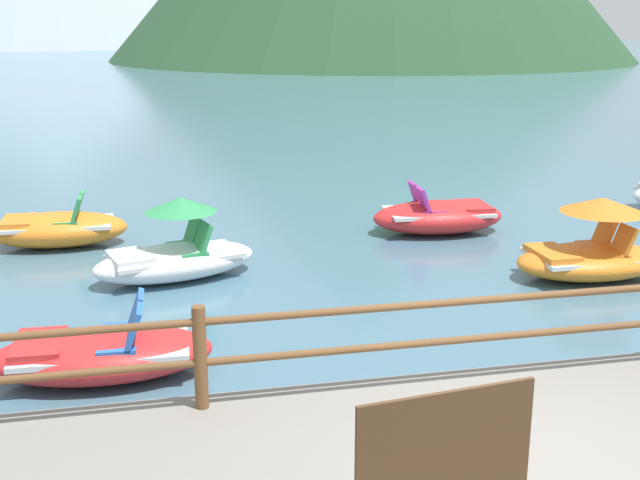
# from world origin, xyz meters

# --- Properties ---
(ground_plane) EXTENTS (200.00, 200.00, 0.00)m
(ground_plane) POSITION_xyz_m (0.00, 40.00, 0.00)
(ground_plane) COLOR #477084
(dock_railing) EXTENTS (23.92, 0.12, 0.95)m
(dock_railing) POSITION_xyz_m (-0.00, 1.55, 0.98)
(dock_railing) COLOR brown
(dock_railing) RESTS_ON promenade_dock
(sign_board) EXTENTS (1.17, 0.19, 1.19)m
(sign_board) POSITION_xyz_m (-1.06, -0.88, 1.13)
(sign_board) COLOR beige
(sign_board) RESTS_ON promenade_dock
(pedal_boat_0) EXTENTS (2.44, 1.37, 0.89)m
(pedal_boat_0) POSITION_xyz_m (2.34, 8.23, 0.30)
(pedal_boat_0) COLOR red
(pedal_boat_0) RESTS_ON ground
(pedal_boat_1) EXTENTS (2.65, 1.73, 1.23)m
(pedal_boat_1) POSITION_xyz_m (-2.42, 6.54, 0.39)
(pedal_boat_1) COLOR white
(pedal_boat_1) RESTS_ON ground
(pedal_boat_2) EXTENTS (2.32, 1.23, 0.90)m
(pedal_boat_2) POSITION_xyz_m (-4.30, 8.76, 0.31)
(pedal_boat_2) COLOR orange
(pedal_boat_2) RESTS_ON ground
(pedal_boat_5) EXTENTS (2.31, 1.31, 1.22)m
(pedal_boat_5) POSITION_xyz_m (3.64, 5.28, 0.40)
(pedal_boat_5) COLOR orange
(pedal_boat_5) RESTS_ON ground
(pedal_boat_6) EXTENTS (2.38, 1.23, 0.85)m
(pedal_boat_6) POSITION_xyz_m (-3.34, 3.27, 0.27)
(pedal_boat_6) COLOR red
(pedal_boat_6) RESTS_ON ground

